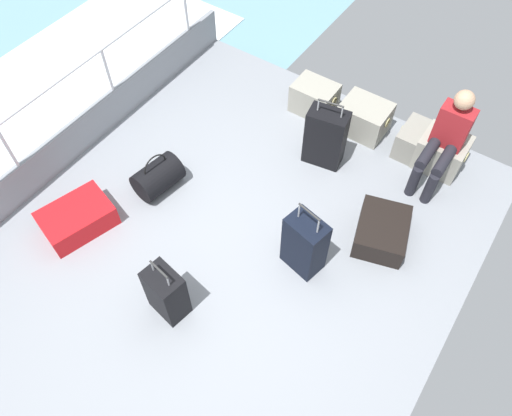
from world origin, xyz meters
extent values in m
cube|color=gray|center=(0.00, 0.00, -0.03)|extent=(4.40, 5.20, 0.06)
cube|color=gray|center=(-2.17, 0.00, 0.23)|extent=(0.06, 5.20, 0.45)
cylinder|color=silver|center=(-2.17, -0.69, 0.50)|extent=(0.04, 0.04, 1.00)
cylinder|color=silver|center=(-2.17, 0.69, 0.50)|extent=(0.04, 0.04, 1.00)
cylinder|color=silver|center=(-2.17, 2.08, 0.50)|extent=(0.04, 0.04, 1.00)
cylinder|color=silver|center=(-2.17, 0.00, 1.00)|extent=(0.04, 4.16, 0.04)
cube|color=white|center=(-3.60, 0.00, -0.34)|extent=(2.40, 7.28, 0.01)
cube|color=gray|center=(-0.30, 2.14, 0.19)|extent=(0.51, 0.39, 0.38)
torus|color=tan|center=(-0.56, 2.14, 0.27)|extent=(0.02, 0.12, 0.12)
torus|color=tan|center=(-0.04, 2.14, 0.27)|extent=(0.02, 0.12, 0.12)
cube|color=gray|center=(0.36, 2.18, 0.19)|extent=(0.55, 0.44, 0.38)
torus|color=tan|center=(0.07, 2.18, 0.27)|extent=(0.02, 0.12, 0.12)
torus|color=tan|center=(0.64, 2.18, 0.27)|extent=(0.02, 0.12, 0.12)
cube|color=gray|center=(1.13, 2.19, 0.17)|extent=(0.62, 0.47, 0.34)
torus|color=tan|center=(0.81, 2.19, 0.24)|extent=(0.02, 0.12, 0.12)
torus|color=tan|center=(1.45, 2.19, 0.24)|extent=(0.02, 0.12, 0.12)
cube|color=gray|center=(1.32, 2.16, 0.20)|extent=(0.49, 0.44, 0.41)
torus|color=tan|center=(1.06, 2.16, 0.28)|extent=(0.02, 0.12, 0.12)
torus|color=tan|center=(1.57, 2.16, 0.28)|extent=(0.02, 0.12, 0.12)
cube|color=maroon|center=(1.32, 2.11, 0.65)|extent=(0.34, 0.20, 0.48)
sphere|color=tan|center=(1.32, 2.11, 1.01)|extent=(0.20, 0.20, 0.20)
cylinder|color=black|center=(1.41, 1.81, 0.45)|extent=(0.12, 0.40, 0.12)
cylinder|color=black|center=(1.41, 1.61, 0.20)|extent=(0.11, 0.11, 0.41)
cylinder|color=black|center=(1.23, 1.81, 0.45)|extent=(0.12, 0.40, 0.12)
cylinder|color=black|center=(1.23, 1.61, 0.20)|extent=(0.11, 0.11, 0.41)
cube|color=black|center=(1.22, 0.89, 0.13)|extent=(0.64, 0.73, 0.27)
cube|color=white|center=(1.13, 1.19, 0.22)|extent=(0.05, 0.02, 0.08)
cube|color=black|center=(0.20, 1.50, 0.35)|extent=(0.47, 0.32, 0.71)
cylinder|color=#A5A8AD|center=(0.07, 1.48, 0.78)|extent=(0.02, 0.02, 0.14)
cylinder|color=#A5A8AD|center=(0.33, 1.52, 0.78)|extent=(0.02, 0.02, 0.14)
cylinder|color=#2D2D2D|center=(0.20, 1.50, 0.85)|extent=(0.28, 0.07, 0.02)
cube|color=silver|center=(0.18, 1.63, 0.52)|extent=(0.05, 0.01, 0.08)
cube|color=black|center=(-0.05, -0.90, 0.30)|extent=(0.38, 0.30, 0.59)
cylinder|color=#A5A8AD|center=(-0.15, -0.88, 0.66)|extent=(0.02, 0.02, 0.14)
cylinder|color=#A5A8AD|center=(0.05, -0.91, 0.66)|extent=(0.02, 0.02, 0.14)
cylinder|color=#2D2D2D|center=(-0.05, -0.90, 0.73)|extent=(0.23, 0.06, 0.02)
cube|color=silver|center=(-0.03, -0.77, 0.34)|extent=(0.05, 0.01, 0.08)
cube|color=red|center=(-1.42, -0.72, 0.13)|extent=(0.66, 0.80, 0.26)
cube|color=white|center=(-1.32, -0.38, 0.18)|extent=(0.05, 0.02, 0.08)
cube|color=black|center=(0.71, 0.21, 0.34)|extent=(0.42, 0.33, 0.68)
cylinder|color=#A5A8AD|center=(0.60, 0.23, 0.77)|extent=(0.02, 0.02, 0.18)
cylinder|color=#A5A8AD|center=(0.82, 0.18, 0.77)|extent=(0.02, 0.02, 0.18)
cylinder|color=#2D2D2D|center=(0.71, 0.21, 0.87)|extent=(0.24, 0.07, 0.02)
cube|color=silver|center=(0.74, 0.33, 0.53)|extent=(0.05, 0.02, 0.08)
cylinder|color=black|center=(-1.07, 0.14, 0.17)|extent=(0.41, 0.55, 0.34)
torus|color=black|center=(-1.07, 0.14, 0.35)|extent=(0.06, 0.29, 0.29)
camera|label=1|loc=(1.72, -2.09, 4.36)|focal=35.25mm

